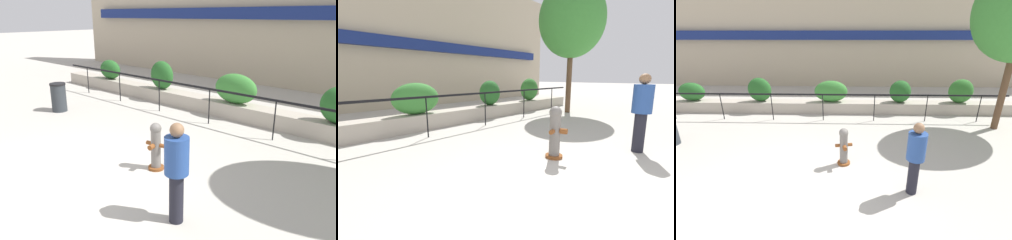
# 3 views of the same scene
# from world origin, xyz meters

# --- Properties ---
(ground_plane) EXTENTS (120.00, 120.00, 0.00)m
(ground_plane) POSITION_xyz_m (0.00, 0.00, 0.00)
(ground_plane) COLOR #B2ADA3
(planter_wall_low) EXTENTS (18.00, 0.70, 0.50)m
(planter_wall_low) POSITION_xyz_m (0.00, 6.00, 0.25)
(planter_wall_low) COLOR #ADA393
(planter_wall_low) RESTS_ON ground
(fence_railing_segment) EXTENTS (15.00, 0.05, 1.15)m
(fence_railing_segment) POSITION_xyz_m (-0.00, 4.90, 1.02)
(fence_railing_segment) COLOR black
(fence_railing_segment) RESTS_ON ground
(hedge_bush_0) EXTENTS (1.20, 0.61, 0.85)m
(hedge_bush_0) POSITION_xyz_m (-6.24, 6.00, 0.92)
(hedge_bush_0) COLOR #235B23
(hedge_bush_0) RESTS_ON planter_wall_low
(hedge_bush_1) EXTENTS (1.07, 0.57, 1.09)m
(hedge_bush_1) POSITION_xyz_m (-3.03, 6.00, 1.05)
(hedge_bush_1) COLOR #235B23
(hedge_bush_1) RESTS_ON planter_wall_low
(hedge_bush_2) EXTENTS (1.51, 0.62, 0.98)m
(hedge_bush_2) POSITION_xyz_m (0.26, 6.00, 0.99)
(hedge_bush_2) COLOR #387F33
(hedge_bush_2) RESTS_ON planter_wall_low
(fire_hydrant) EXTENTS (0.48, 0.46, 1.08)m
(fire_hydrant) POSITION_xyz_m (0.98, 1.49, 0.55)
(fire_hydrant) COLOR brown
(fire_hydrant) RESTS_ON ground
(pedestrian) EXTENTS (0.56, 0.56, 1.73)m
(pedestrian) POSITION_xyz_m (2.58, 0.31, 0.99)
(pedestrian) COLOR black
(pedestrian) RESTS_ON ground
(trash_bin) EXTENTS (0.55, 0.55, 1.01)m
(trash_bin) POSITION_xyz_m (-4.80, 2.52, 0.51)
(trash_bin) COLOR #2D3338
(trash_bin) RESTS_ON ground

